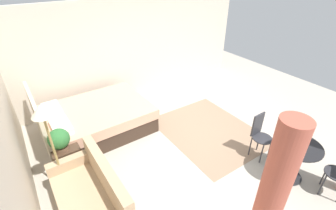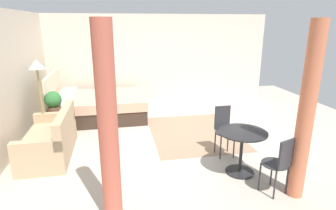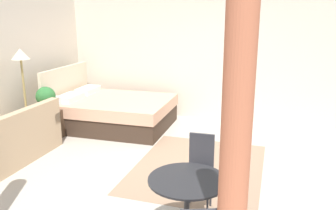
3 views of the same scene
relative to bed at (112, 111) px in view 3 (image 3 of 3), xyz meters
The scene contains 12 objects.
ground_plane 2.32m from the bed, 130.09° to the right, with size 8.30×9.41×0.02m, color #B2A899.
wall_right 2.32m from the bed, 56.36° to the right, with size 0.12×6.41×2.57m, color beige.
area_rug 2.55m from the bed, 123.75° to the right, with size 2.31×1.84×0.01m, color #93755B.
bed is the anchor object (origin of this frame).
couch 2.10m from the bed, 160.09° to the left, with size 1.57×0.79×0.84m.
nightstand 1.15m from the bed, 136.64° to the left, with size 0.48×0.45×0.53m.
potted_plant 1.33m from the bed, 138.14° to the left, with size 0.35×0.35×0.43m.
vase 1.09m from the bed, 133.23° to the left, with size 0.11×0.11×0.21m.
floor_lamp 1.94m from the bed, 143.77° to the left, with size 0.29×0.29×1.66m.
balcony_table 3.97m from the bed, 143.15° to the right, with size 0.76×0.76×0.70m.
cafe_chair_near_window 3.42m from the bed, 136.40° to the right, with size 0.38×0.38×0.89m.
curtain_left 4.91m from the bed, 143.42° to the right, with size 0.21×0.21×2.37m.
Camera 3 is at (-4.60, -1.34, 2.22)m, focal length 37.01 mm.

